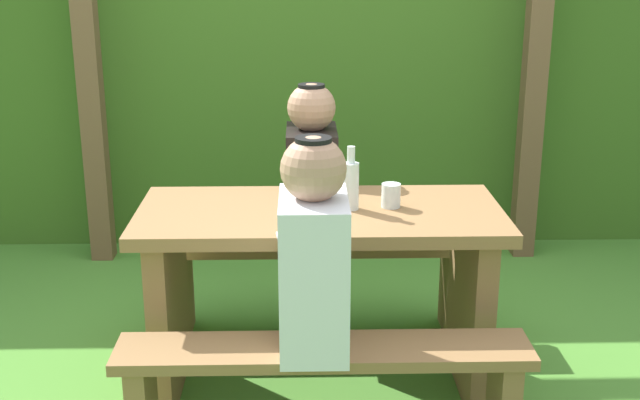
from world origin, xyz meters
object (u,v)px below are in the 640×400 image
(bottle_left, at_px, (351,184))
(picnic_table, at_px, (320,269))
(bench_near, at_px, (324,379))
(drinking_glass, at_px, (391,195))
(bench_far, at_px, (317,267))
(person_white_shirt, at_px, (314,253))
(person_black_coat, at_px, (312,171))
(cell_phone, at_px, (317,212))

(bottle_left, bearing_deg, picnic_table, 179.32)
(bench_near, bearing_deg, drinking_glass, 62.74)
(bench_far, relative_size, drinking_glass, 15.15)
(bench_far, relative_size, person_white_shirt, 1.95)
(bench_near, bearing_deg, person_black_coat, 91.38)
(person_black_coat, xyz_separation_m, cell_phone, (0.01, -0.56, -0.01))
(cell_phone, bearing_deg, bench_near, -116.50)
(person_black_coat, relative_size, drinking_glass, 7.78)
(person_black_coat, height_order, drinking_glass, person_black_coat)
(drinking_glass, bearing_deg, picnic_table, -175.28)
(person_white_shirt, distance_m, drinking_glass, 0.61)
(picnic_table, relative_size, bench_near, 1.00)
(bench_far, relative_size, person_black_coat, 1.95)
(person_white_shirt, xyz_separation_m, drinking_glass, (0.31, 0.53, 0.03))
(person_white_shirt, xyz_separation_m, person_black_coat, (0.01, 1.01, 0.00))
(bench_near, relative_size, person_black_coat, 1.95)
(drinking_glass, relative_size, bottle_left, 0.37)
(cell_phone, bearing_deg, bench_far, 61.01)
(bottle_left, distance_m, cell_phone, 0.17)
(picnic_table, xyz_separation_m, bench_near, (0.00, -0.51, -0.20))
(bench_far, height_order, bottle_left, bottle_left)
(person_white_shirt, relative_size, bottle_left, 2.92)
(bench_near, bearing_deg, cell_phone, 91.37)
(person_black_coat, bearing_deg, cell_phone, -88.60)
(bench_near, bearing_deg, picnic_table, 90.00)
(person_white_shirt, distance_m, bottle_left, 0.53)
(bench_far, bearing_deg, cell_phone, -91.12)
(bench_far, bearing_deg, person_black_coat, -172.30)
(picnic_table, relative_size, drinking_glass, 15.15)
(picnic_table, xyz_separation_m, bench_far, (0.00, 0.51, -0.20))
(picnic_table, xyz_separation_m, cell_phone, (-0.01, -0.05, 0.25))
(bench_near, relative_size, cell_phone, 10.00)
(person_white_shirt, bearing_deg, picnic_table, 86.26)
(picnic_table, distance_m, drinking_glass, 0.40)
(person_white_shirt, bearing_deg, cell_phone, 87.23)
(bottle_left, bearing_deg, bench_far, 102.90)
(drinking_glass, xyz_separation_m, bottle_left, (-0.16, -0.02, 0.05))
(bench_near, bearing_deg, bottle_left, 77.03)
(bench_far, height_order, person_white_shirt, person_white_shirt)
(bottle_left, bearing_deg, person_black_coat, 105.58)
(bench_far, relative_size, cell_phone, 10.00)
(picnic_table, bearing_deg, cell_phone, -102.42)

